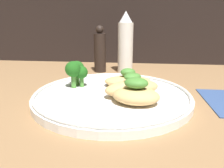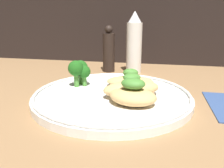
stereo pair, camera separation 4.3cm
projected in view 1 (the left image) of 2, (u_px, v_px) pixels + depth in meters
ground_plane at (112, 103)px, 44.04cm from camera, size 180.00×180.00×1.00cm
plate at (112, 96)px, 43.63cm from camera, size 31.18×31.18×2.00cm
grilled_meat_front at (136, 94)px, 37.95cm from camera, size 9.36×7.81×4.67cm
grilled_meat_middle at (132, 87)px, 41.80cm from camera, size 12.18×9.81×4.52cm
grilled_meat_back at (128, 80)px, 48.18cm from camera, size 10.92×7.18×4.04cm
broccoli_bunch at (76, 70)px, 47.36cm from camera, size 4.64×5.63×5.81cm
sauce_bottle at (125, 44)px, 65.41cm from camera, size 4.56×4.56×18.12cm
pepper_grinder at (100, 51)px, 66.89cm from camera, size 3.62×3.62×14.07cm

